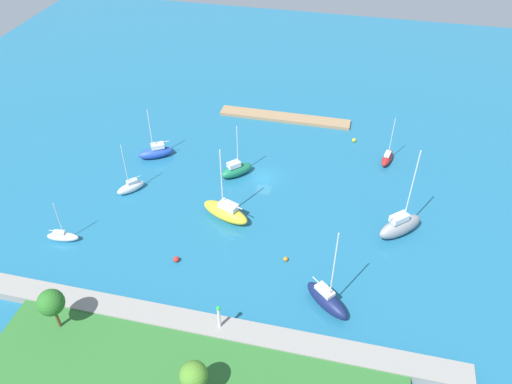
% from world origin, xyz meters
% --- Properties ---
extents(water, '(160.00, 160.00, 0.00)m').
position_xyz_m(water, '(0.00, 0.00, 0.00)').
color(water, '#1E668C').
rests_on(water, ground).
extents(pier_dock, '(25.69, 3.10, 0.61)m').
position_xyz_m(pier_dock, '(0.06, -19.64, 0.30)').
color(pier_dock, '#997A56').
rests_on(pier_dock, ground).
extents(breakwater, '(61.03, 3.10, 1.26)m').
position_xyz_m(breakwater, '(0.00, 30.99, 0.63)').
color(breakwater, gray).
rests_on(breakwater, ground).
extents(shoreline_park, '(47.24, 12.15, 1.06)m').
position_xyz_m(shoreline_park, '(0.00, 37.67, 0.53)').
color(shoreline_park, '#2D6B2D').
rests_on(shoreline_park, ground).
extents(harbor_beacon, '(0.56, 0.56, 3.73)m').
position_xyz_m(harbor_beacon, '(-1.39, 30.99, 3.41)').
color(harbor_beacon, silver).
rests_on(harbor_beacon, breakwater).
extents(park_tree_center, '(3.14, 3.14, 5.97)m').
position_xyz_m(park_tree_center, '(17.31, 35.09, 5.42)').
color(park_tree_center, brown).
rests_on(park_tree_center, shoreline_park).
extents(park_tree_mideast, '(2.96, 2.96, 5.38)m').
position_xyz_m(park_tree_mideast, '(-1.37, 39.76, 4.93)').
color(park_tree_mideast, brown).
rests_on(park_tree_mideast, shoreline_park).
extents(sailboat_white_lone_south, '(4.81, 2.05, 7.08)m').
position_xyz_m(sailboat_white_lone_south, '(25.15, 20.97, 0.76)').
color(sailboat_white_lone_south, white).
rests_on(sailboat_white_lone_south, water).
extents(sailboat_navy_mid_basin, '(6.71, 6.16, 13.09)m').
position_xyz_m(sailboat_navy_mid_basin, '(-13.39, 24.12, 1.23)').
color(sailboat_navy_mid_basin, '#141E4C').
rests_on(sailboat_navy_mid_basin, water).
extents(sailboat_yellow_far_south, '(8.34, 5.27, 12.52)m').
position_xyz_m(sailboat_yellow_far_south, '(3.46, 11.13, 1.37)').
color(sailboat_yellow_far_south, yellow).
rests_on(sailboat_yellow_far_south, water).
extents(sailboat_green_lone_north, '(5.66, 5.60, 9.61)m').
position_xyz_m(sailboat_green_lone_north, '(4.64, 0.31, 1.15)').
color(sailboat_green_lone_north, '#19724C').
rests_on(sailboat_green_lone_north, water).
extents(sailboat_gray_off_beacon, '(7.11, 6.75, 14.76)m').
position_xyz_m(sailboat_gray_off_beacon, '(-22.19, 8.70, 1.66)').
color(sailboat_gray_off_beacon, gray).
rests_on(sailboat_gray_off_beacon, water).
extents(sailboat_blue_along_channel, '(6.39, 5.00, 9.60)m').
position_xyz_m(sailboat_blue_along_channel, '(19.84, -1.66, 1.10)').
color(sailboat_blue_along_channel, '#2347B2').
rests_on(sailboat_blue_along_channel, water).
extents(sailboat_red_east_end, '(2.54, 5.05, 8.77)m').
position_xyz_m(sailboat_red_east_end, '(-20.02, -9.28, 0.97)').
color(sailboat_red_east_end, red).
rests_on(sailboat_red_east_end, water).
extents(sailboat_white_outer_mooring, '(4.09, 4.49, 9.16)m').
position_xyz_m(sailboat_white_outer_mooring, '(20.17, 8.31, 0.94)').
color(sailboat_white_outer_mooring, white).
rests_on(sailboat_white_outer_mooring, water).
extents(mooring_buoy_orange, '(0.64, 0.64, 0.64)m').
position_xyz_m(mooring_buoy_orange, '(-6.99, 17.64, 0.32)').
color(mooring_buoy_orange, orange).
rests_on(mooring_buoy_orange, water).
extents(mooring_buoy_red, '(0.83, 0.83, 0.83)m').
position_xyz_m(mooring_buoy_red, '(7.77, 21.19, 0.41)').
color(mooring_buoy_red, red).
rests_on(mooring_buoy_red, water).
extents(mooring_buoy_yellow, '(0.71, 0.71, 0.71)m').
position_xyz_m(mooring_buoy_yellow, '(-13.96, -14.47, 0.36)').
color(mooring_buoy_yellow, yellow).
rests_on(mooring_buoy_yellow, water).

